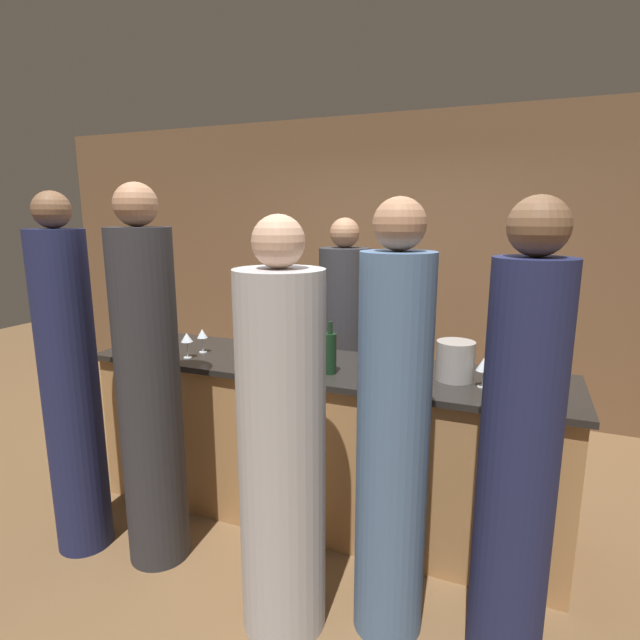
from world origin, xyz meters
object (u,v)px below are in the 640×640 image
(guest_1, at_px, (519,456))
(wine_bottle_0, at_px, (413,359))
(guest_2, at_px, (282,449))
(wine_bottle_1, at_px, (330,353))
(bartender, at_px, (344,354))
(guest_4, at_px, (393,440))
(guest_3, at_px, (149,392))
(guest_0, at_px, (71,389))
(wine_bottle_2, at_px, (401,344))
(ice_bucket, at_px, (455,361))

(guest_1, height_order, wine_bottle_0, guest_1)
(guest_2, xyz_separation_m, wine_bottle_1, (-0.05, 0.72, 0.25))
(bartender, height_order, wine_bottle_0, bartender)
(guest_1, distance_m, guest_4, 0.51)
(guest_3, height_order, wine_bottle_0, guest_3)
(guest_1, height_order, guest_4, same)
(bartender, height_order, guest_4, guest_4)
(guest_4, bearing_deg, guest_0, -177.31)
(bartender, distance_m, guest_1, 1.85)
(guest_3, distance_m, wine_bottle_1, 0.99)
(guest_0, relative_size, guest_3, 0.98)
(bartender, xyz_separation_m, wine_bottle_0, (0.67, -0.77, 0.24))
(guest_0, distance_m, wine_bottle_1, 1.44)
(wine_bottle_2, bearing_deg, guest_2, -103.94)
(guest_4, relative_size, ice_bucket, 9.10)
(guest_1, xyz_separation_m, guest_4, (-0.51, -0.04, -0.00))
(guest_0, distance_m, ice_bucket, 2.10)
(guest_3, distance_m, wine_bottle_2, 1.47)
(guest_3, xyz_separation_m, wine_bottle_1, (0.81, 0.56, 0.16))
(wine_bottle_1, bearing_deg, wine_bottle_0, 10.62)
(wine_bottle_0, distance_m, wine_bottle_2, 0.31)
(guest_2, xyz_separation_m, wine_bottle_0, (0.40, 0.80, 0.23))
(wine_bottle_0, bearing_deg, wine_bottle_2, 114.66)
(guest_2, bearing_deg, ice_bucket, 54.71)
(wine_bottle_1, relative_size, ice_bucket, 1.41)
(guest_4, bearing_deg, wine_bottle_0, 94.65)
(guest_0, bearing_deg, wine_bottle_2, 32.46)
(guest_0, relative_size, guest_2, 1.06)
(guest_3, xyz_separation_m, ice_bucket, (1.47, 0.71, 0.14))
(guest_3, bearing_deg, ice_bucket, 25.78)
(guest_2, xyz_separation_m, ice_bucket, (0.62, 0.87, 0.23))
(bartender, relative_size, ice_bucket, 8.69)
(guest_1, relative_size, wine_bottle_2, 6.68)
(guest_0, height_order, wine_bottle_0, guest_0)
(wine_bottle_0, bearing_deg, guest_2, -116.52)
(guest_0, bearing_deg, wine_bottle_1, 26.81)
(guest_3, bearing_deg, wine_bottle_0, 27.09)
(guest_0, relative_size, guest_4, 1.03)
(wine_bottle_0, xyz_separation_m, wine_bottle_2, (-0.13, 0.29, 0.01))
(guest_4, bearing_deg, guest_3, 179.95)
(guest_1, xyz_separation_m, wine_bottle_1, (-1.01, 0.52, 0.19))
(wine_bottle_0, bearing_deg, guest_0, -157.12)
(guest_2, bearing_deg, guest_4, 19.52)
(wine_bottle_0, bearing_deg, ice_bucket, 17.64)
(guest_3, bearing_deg, wine_bottle_2, 39.51)
(bartender, height_order, guest_1, guest_1)
(guest_1, relative_size, guest_3, 0.96)
(bartender, xyz_separation_m, guest_1, (1.23, -1.38, 0.06))
(guest_4, bearing_deg, wine_bottle_2, 101.16)
(guest_0, xyz_separation_m, ice_bucket, (1.94, 0.80, 0.16))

